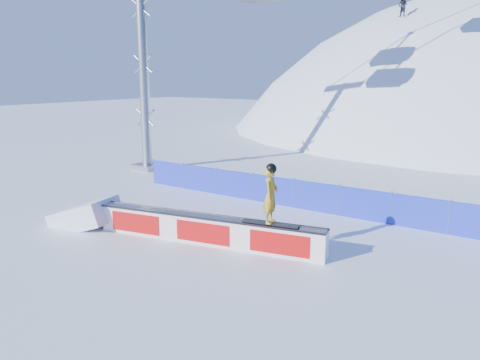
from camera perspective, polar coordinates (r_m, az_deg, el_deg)
The scene contains 6 objects.
ground at distance 14.50m, azimuth 8.62°, elevation -9.21°, with size 160.00×160.00×0.00m, color white.
snow_hill at distance 59.28m, azimuth 26.57°, elevation -12.04°, with size 64.00×64.00×64.00m.
safety_fence at distance 18.28m, azimuth 14.90°, elevation -2.90°, with size 22.05×0.05×1.30m.
rail_box at distance 15.28m, azimuth -4.14°, elevation -6.07°, with size 7.87×2.12×0.95m.
snow_ramp at distance 18.13m, azimuth -18.25°, elevation -5.23°, with size 2.26×1.51×0.85m, color white, non-canonical shape.
snowboarder at distance 14.05m, azimuth 3.78°, elevation -1.77°, with size 1.82×0.71×1.87m.
Camera 1 is at (5.77, -12.18, 5.34)m, focal length 35.00 mm.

